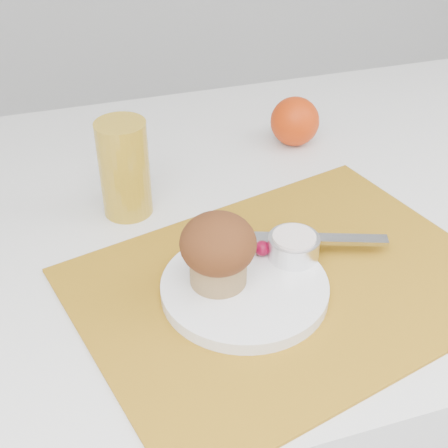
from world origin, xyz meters
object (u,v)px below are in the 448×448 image
object	(u,v)px
plate	(245,288)
orange	(295,121)
juice_glass	(124,169)
muffin	(218,249)
table	(271,368)

from	to	relation	value
plate	orange	world-z (taller)	orange
orange	plate	bearing A→B (deg)	-121.34
juice_glass	muffin	distance (m)	0.22
juice_glass	muffin	world-z (taller)	juice_glass
table	juice_glass	size ratio (longest dim) A/B	8.71
plate	juice_glass	distance (m)	0.25
table	juice_glass	world-z (taller)	juice_glass
table	orange	distance (m)	0.45
muffin	juice_glass	bearing A→B (deg)	108.77
plate	muffin	distance (m)	0.06
orange	muffin	distance (m)	0.40
plate	muffin	xyz separation A→B (m)	(-0.03, 0.01, 0.05)
table	juice_glass	bearing A→B (deg)	171.91
plate	juice_glass	bearing A→B (deg)	114.17
table	juice_glass	xyz separation A→B (m)	(-0.22, 0.03, 0.44)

